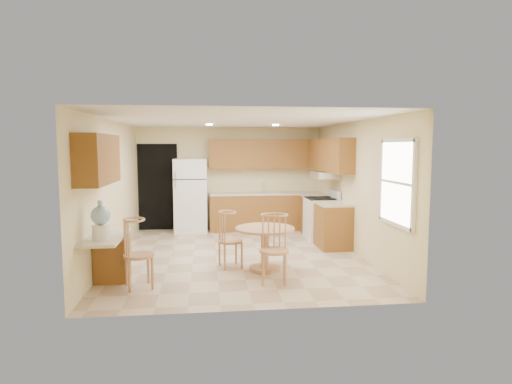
{
  "coord_description": "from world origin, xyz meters",
  "views": [
    {
      "loc": [
        -0.57,
        -7.84,
        2.02
      ],
      "look_at": [
        0.38,
        0.3,
        1.16
      ],
      "focal_mm": 30.0,
      "sensor_mm": 36.0,
      "label": 1
    }
  ],
  "objects": [
    {
      "name": "ceiling",
      "position": [
        0.0,
        0.0,
        2.5
      ],
      "size": [
        4.5,
        5.5,
        0.02
      ],
      "primitive_type": "cube",
      "color": "white",
      "rests_on": "wall_back"
    },
    {
      "name": "doorway",
      "position": [
        -1.75,
        2.73,
        1.05
      ],
      "size": [
        0.9,
        0.02,
        2.1
      ],
      "primitive_type": "cube",
      "color": "black",
      "rests_on": "floor"
    },
    {
      "name": "window",
      "position": [
        2.23,
        -1.85,
        1.5
      ],
      "size": [
        0.06,
        1.12,
        1.3
      ],
      "color": "white",
      "rests_on": "wall_right"
    },
    {
      "name": "wall_back",
      "position": [
        0.0,
        2.75,
        1.25
      ],
      "size": [
        4.5,
        0.02,
        2.5
      ],
      "primitive_type": "cube",
      "color": "beige",
      "rests_on": "floor"
    },
    {
      "name": "base_cab_back",
      "position": [
        0.88,
        2.45,
        0.43
      ],
      "size": [
        2.75,
        0.6,
        0.87
      ],
      "primitive_type": "cube",
      "color": "brown",
      "rests_on": "floor"
    },
    {
      "name": "desk_top",
      "position": [
        -2.0,
        -1.7,
        0.75
      ],
      "size": [
        0.5,
        1.2,
        0.04
      ],
      "primitive_type": "cube",
      "color": "beige",
      "rests_on": "desk_pedestal"
    },
    {
      "name": "upper_cab_left",
      "position": [
        -2.08,
        -1.6,
        1.85
      ],
      "size": [
        0.33,
        1.4,
        0.7
      ],
      "primitive_type": "cube",
      "color": "brown",
      "rests_on": "wall_left"
    },
    {
      "name": "base_cab_right_a",
      "position": [
        1.95,
        1.85,
        0.43
      ],
      "size": [
        0.6,
        0.59,
        0.87
      ],
      "primitive_type": "cube",
      "color": "brown",
      "rests_on": "floor"
    },
    {
      "name": "can_light_b",
      "position": [
        0.9,
        1.2,
        2.48
      ],
      "size": [
        0.14,
        0.14,
        0.02
      ],
      "primitive_type": "cylinder",
      "color": "white",
      "rests_on": "ceiling"
    },
    {
      "name": "refrigerator",
      "position": [
        -0.95,
        2.4,
        0.87
      ],
      "size": [
        0.77,
        0.75,
        1.74
      ],
      "color": "white",
      "rests_on": "floor"
    },
    {
      "name": "counter_right_b",
      "position": [
        1.95,
        0.4,
        0.89
      ],
      "size": [
        0.63,
        0.8,
        0.04
      ],
      "primitive_type": "cube",
      "color": "beige",
      "rests_on": "base_cab_right_b"
    },
    {
      "name": "floor",
      "position": [
        0.0,
        0.0,
        0.0
      ],
      "size": [
        5.5,
        5.5,
        0.0
      ],
      "primitive_type": "plane",
      "color": "#CBB293",
      "rests_on": "ground"
    },
    {
      "name": "chair_table_b",
      "position": [
        0.42,
        -1.78,
        0.62
      ],
      "size": [
        0.45,
        0.46,
        1.02
      ],
      "rotation": [
        0.0,
        0.0,
        2.99
      ],
      "color": "tan",
      "rests_on": "floor"
    },
    {
      "name": "sink",
      "position": [
        0.85,
        2.45,
        0.91
      ],
      "size": [
        0.78,
        0.44,
        0.01
      ],
      "primitive_type": "cube",
      "color": "silver",
      "rests_on": "counter_back"
    },
    {
      "name": "counter_right_a",
      "position": [
        1.95,
        1.85,
        0.89
      ],
      "size": [
        0.63,
        0.59,
        0.04
      ],
      "primitive_type": "cube",
      "color": "beige",
      "rests_on": "base_cab_right_a"
    },
    {
      "name": "wall_left",
      "position": [
        -2.25,
        0.0,
        1.25
      ],
      "size": [
        0.02,
        5.5,
        2.5
      ],
      "primitive_type": "cube",
      "color": "beige",
      "rests_on": "floor"
    },
    {
      "name": "base_cab_right_b",
      "position": [
        1.95,
        0.4,
        0.43
      ],
      "size": [
        0.6,
        0.8,
        0.87
      ],
      "primitive_type": "cube",
      "color": "brown",
      "rests_on": "floor"
    },
    {
      "name": "can_light_a",
      "position": [
        -0.5,
        1.2,
        2.48
      ],
      "size": [
        0.14,
        0.14,
        0.02
      ],
      "primitive_type": "cylinder",
      "color": "white",
      "rests_on": "ceiling"
    },
    {
      "name": "chair_desk",
      "position": [
        -1.55,
        -1.79,
        0.61
      ],
      "size": [
        0.44,
        0.57,
        1.0
      ],
      "rotation": [
        0.0,
        0.0,
        -1.26
      ],
      "color": "tan",
      "rests_on": "floor"
    },
    {
      "name": "wall_right",
      "position": [
        2.25,
        0.0,
        1.25
      ],
      "size": [
        0.02,
        5.5,
        2.5
      ],
      "primitive_type": "cube",
      "color": "beige",
      "rests_on": "floor"
    },
    {
      "name": "stove",
      "position": [
        1.92,
        1.18,
        0.47
      ],
      "size": [
        0.65,
        0.76,
        1.09
      ],
      "color": "white",
      "rests_on": "floor"
    },
    {
      "name": "chair_table_a",
      "position": [
        -0.18,
        -0.88,
        0.57
      ],
      "size": [
        0.42,
        0.54,
        0.94
      ],
      "rotation": [
        0.0,
        0.0,
        -1.31
      ],
      "color": "tan",
      "rests_on": "floor"
    },
    {
      "name": "dining_table",
      "position": [
        0.37,
        -1.04,
        0.47
      ],
      "size": [
        0.97,
        0.97,
        0.72
      ],
      "rotation": [
        0.0,
        0.0,
        -0.39
      ],
      "color": "tan",
      "rests_on": "floor"
    },
    {
      "name": "upper_cab_back",
      "position": [
        0.88,
        2.58,
        1.85
      ],
      "size": [
        2.75,
        0.33,
        0.7
      ],
      "primitive_type": "cube",
      "color": "brown",
      "rests_on": "wall_back"
    },
    {
      "name": "desk_pedestal",
      "position": [
        -2.0,
        -1.32,
        0.36
      ],
      "size": [
        0.48,
        0.42,
        0.72
      ],
      "primitive_type": "cube",
      "color": "brown",
      "rests_on": "floor"
    },
    {
      "name": "wall_front",
      "position": [
        0.0,
        -2.75,
        1.25
      ],
      "size": [
        4.5,
        0.02,
        2.5
      ],
      "primitive_type": "cube",
      "color": "beige",
      "rests_on": "floor"
    },
    {
      "name": "upper_cab_right",
      "position": [
        2.08,
        1.21,
        1.85
      ],
      "size": [
        0.33,
        2.42,
        0.7
      ],
      "primitive_type": "cube",
      "color": "brown",
      "rests_on": "wall_right"
    },
    {
      "name": "counter_back",
      "position": [
        0.88,
        2.45,
        0.89
      ],
      "size": [
        2.75,
        0.63,
        0.04
      ],
      "primitive_type": "cube",
      "color": "beige",
      "rests_on": "base_cab_back"
    },
    {
      "name": "range_hood",
      "position": [
        2.0,
        1.18,
        1.42
      ],
      "size": [
        0.5,
        0.76,
        0.14
      ],
      "primitive_type": "cube",
      "color": "silver",
      "rests_on": "upper_cab_right"
    },
    {
      "name": "water_crock",
      "position": [
        -2.0,
        -1.94,
        1.01
      ],
      "size": [
        0.26,
        0.26,
        0.53
      ],
      "color": "white",
      "rests_on": "desk_top"
    }
  ]
}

